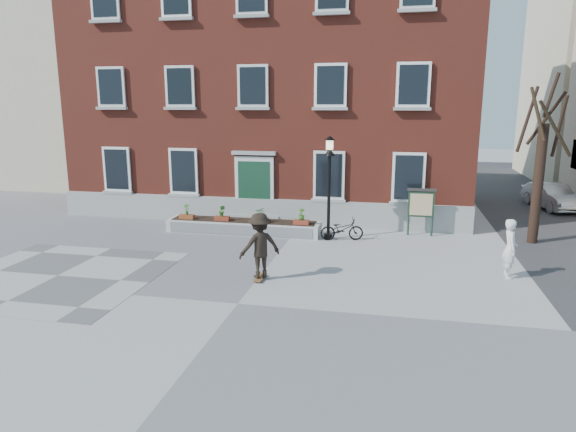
% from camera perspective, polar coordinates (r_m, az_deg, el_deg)
% --- Properties ---
extents(ground, '(100.00, 100.00, 0.00)m').
position_cam_1_polar(ground, '(13.61, -5.60, -9.67)').
color(ground, '#959598').
rests_on(ground, ground).
extents(checker_patch, '(6.00, 6.00, 0.01)m').
position_cam_1_polar(checker_patch, '(17.10, -24.22, -6.06)').
color(checker_patch, '#555557').
rests_on(checker_patch, ground).
extents(distant_building, '(10.00, 12.00, 13.00)m').
position_cam_1_polar(distant_building, '(38.79, -23.15, 13.53)').
color(distant_building, beige).
rests_on(distant_building, ground).
extents(bicycle, '(1.72, 0.95, 0.86)m').
position_cam_1_polar(bicycle, '(19.57, 6.01, -1.47)').
color(bicycle, black).
rests_on(bicycle, ground).
extents(parked_car, '(2.14, 4.02, 1.26)m').
position_cam_1_polar(parked_car, '(28.37, 27.24, 1.97)').
color(parked_car, '#BBBEC1').
rests_on(parked_car, ground).
extents(bystander, '(0.44, 0.66, 1.79)m').
position_cam_1_polar(bystander, '(16.57, 23.43, -3.35)').
color(bystander, white).
rests_on(bystander, ground).
extents(brick_building, '(18.40, 10.85, 12.60)m').
position_cam_1_polar(brick_building, '(26.67, -0.89, 15.00)').
color(brick_building, maroon).
rests_on(brick_building, ground).
extents(planter_assembly, '(6.20, 1.12, 1.15)m').
position_cam_1_polar(planter_assembly, '(20.63, -4.96, -1.07)').
color(planter_assembly, silver).
rests_on(planter_assembly, ground).
extents(bare_tree, '(1.83, 1.83, 6.16)m').
position_cam_1_polar(bare_tree, '(20.80, 26.19, 4.77)').
color(bare_tree, black).
rests_on(bare_tree, ground).
extents(lamp_post, '(0.40, 0.40, 3.93)m').
position_cam_1_polar(lamp_post, '(19.30, 4.60, 4.75)').
color(lamp_post, black).
rests_on(lamp_post, ground).
extents(notice_board, '(1.10, 0.16, 1.87)m').
position_cam_1_polar(notice_board, '(20.64, 14.57, 1.29)').
color(notice_board, '#193326').
rests_on(notice_board, ground).
extents(skateboarder, '(1.43, 1.31, 2.01)m').
position_cam_1_polar(skateboarder, '(15.02, -3.15, -3.30)').
color(skateboarder, brown).
rests_on(skateboarder, ground).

